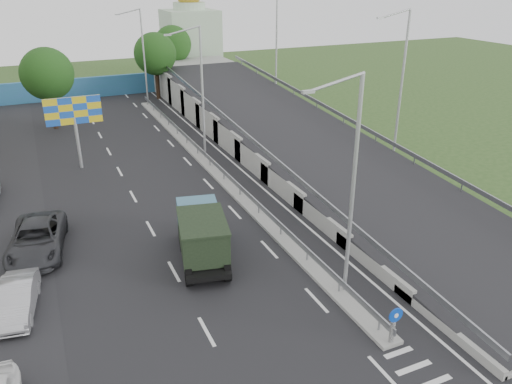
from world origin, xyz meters
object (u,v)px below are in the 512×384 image
sign_bollard (393,325)px  parked_car_b (17,299)px  billboard (74,115)px  lamp_post_near (350,179)px  church (191,38)px  parked_car_c (37,239)px  lamp_post_far (142,52)px  dump_truck (202,234)px  lamp_post_mid (200,87)px

sign_bollard → parked_car_b: bearing=148.0°
billboard → parked_car_b: size_ratio=1.33×
lamp_post_near → church: 54.90m
lamp_post_near → parked_car_c: lamp_post_near is taller
lamp_post_far → dump_truck: size_ratio=1.61×
lamp_post_near → parked_car_c: size_ratio=1.74×
church → lamp_post_mid: bearing=-106.2°
church → parked_car_c: bearing=-117.1°
dump_truck → lamp_post_near: bearing=-37.6°
lamp_post_far → parked_car_c: bearing=-112.8°
lamp_post_mid → church: size_ratio=0.73×
lamp_post_far → church: church is taller
lamp_post_mid → parked_car_b: size_ratio=2.43×
lamp_post_near → lamp_post_mid: 20.00m
church → lamp_post_near: bearing=-100.4°
parked_car_b → parked_car_c: 5.29m
sign_bollard → lamp_post_far: lamp_post_far is taller
parked_car_b → parked_car_c: bearing=87.6°
lamp_post_far → parked_car_c: 33.06m
sign_bollard → billboard: size_ratio=0.30×
sign_bollard → parked_car_c: size_ratio=0.29×
lamp_post_far → billboard: lamp_post_far is taller
lamp_post_far → church: (9.89, 14.00, -0.50)m
billboard → parked_car_b: 18.25m
billboard → parked_car_c: size_ratio=0.95×
parked_car_b → church: bearing=73.4°
lamp_post_far → billboard: (-9.11, -18.00, -1.62)m
lamp_post_mid → billboard: lamp_post_mid is taller
lamp_post_mid → sign_bollard: bearing=-90.3°
sign_bollard → parked_car_b: (-13.61, 8.52, -0.35)m
parked_car_c → parked_car_b: bearing=-92.1°
dump_truck → parked_car_b: bearing=-161.4°
lamp_post_near → lamp_post_far: size_ratio=1.00×
church → billboard: 37.23m
church → dump_truck: (-14.74, -48.29, -3.86)m
dump_truck → parked_car_c: 8.89m
sign_bollard → church: church is taller
dump_truck → parked_car_c: (-7.82, 4.17, -0.64)m
lamp_post_near → sign_bollard: bearing=-91.6°
dump_truck → parked_car_c: size_ratio=1.08×
lamp_post_near → lamp_post_far: bearing=90.0°
lamp_post_near → parked_car_b: (-13.72, 4.69, -5.13)m
billboard → parked_car_c: billboard is taller
sign_bollard → lamp_post_near: bearing=88.4°
parked_car_c → lamp_post_near: bearing=-28.6°
lamp_post_far → billboard: size_ratio=1.83×
billboard → parked_car_c: 13.08m
lamp_post_far → parked_car_b: lamp_post_far is taller
lamp_post_mid → lamp_post_far: 20.00m
sign_bollard → lamp_post_near: lamp_post_near is taller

